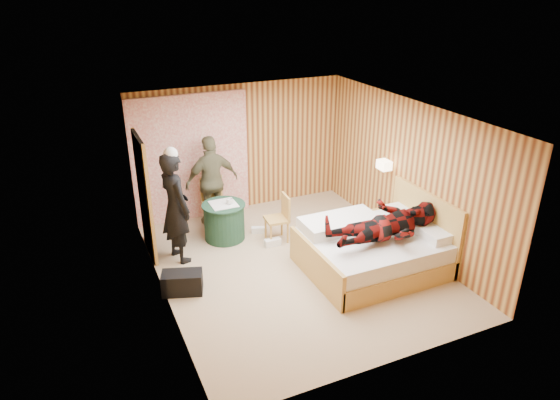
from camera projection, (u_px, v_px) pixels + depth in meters
name	position (u px, v px, depth m)	size (l,w,h in m)	color
floor	(295.00, 265.00, 8.11)	(4.20, 5.00, 0.01)	tan
ceiling	(297.00, 114.00, 7.09)	(4.20, 5.00, 0.01)	white
wall_back	(240.00, 148.00, 9.69)	(4.20, 0.02, 2.50)	tan
wall_left	(158.00, 219.00, 6.82)	(0.02, 5.00, 2.50)	tan
wall_right	(408.00, 175.00, 8.38)	(0.02, 5.00, 2.50)	tan
curtain	(191.00, 159.00, 9.28)	(2.20, 0.08, 2.40)	white
doorway	(144.00, 197.00, 8.09)	(0.06, 0.90, 2.05)	black
wall_lamp	(384.00, 165.00, 8.67)	(0.26, 0.24, 0.16)	gold
bed	(374.00, 249.00, 7.92)	(2.12, 1.67, 1.15)	tan
nightstand	(386.00, 225.00, 8.84)	(0.39, 0.52, 0.51)	tan
round_table	(224.00, 221.00, 8.82)	(0.76, 0.76, 0.68)	#214933
chair_far	(213.00, 198.00, 9.25)	(0.42, 0.42, 0.93)	tan
chair_near	(281.00, 215.00, 8.71)	(0.41, 0.41, 0.85)	tan
duffel_bag	(182.00, 283.00, 7.34)	(0.59, 0.31, 0.33)	black
sneaker_left	(258.00, 230.00, 9.12)	(0.25, 0.10, 0.11)	white
sneaker_right	(273.00, 242.00, 8.67)	(0.29, 0.12, 0.13)	white
woman_standing	(176.00, 207.00, 7.95)	(0.68, 0.44, 1.85)	black
man_at_table	(212.00, 181.00, 9.14)	(1.01, 0.42, 1.72)	brown
man_on_bed	(388.00, 216.00, 7.47)	(1.77, 0.67, 0.86)	#620B09
book_lower	(389.00, 213.00, 8.70)	(0.17, 0.22, 0.02)	white
book_upper	(389.00, 212.00, 8.69)	(0.16, 0.22, 0.02)	white
cup_nightstand	(384.00, 208.00, 8.83)	(0.10, 0.10, 0.09)	white
cup_table	(230.00, 201.00, 8.66)	(0.12, 0.12, 0.10)	white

